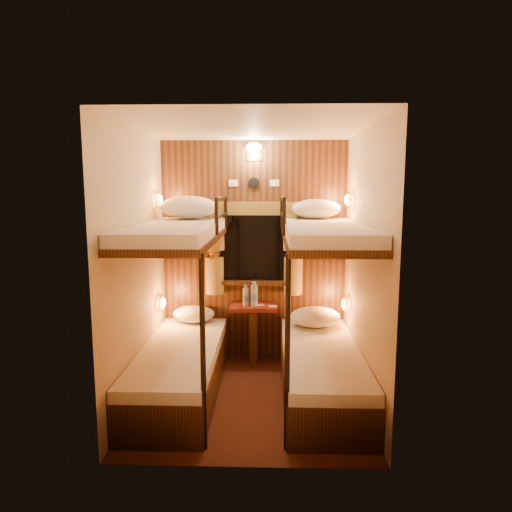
{
  "coord_description": "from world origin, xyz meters",
  "views": [
    {
      "loc": [
        0.17,
        -3.92,
        1.89
      ],
      "look_at": [
        0.05,
        0.15,
        1.29
      ],
      "focal_mm": 32.0,
      "sensor_mm": 36.0,
      "label": 1
    }
  ],
  "objects_px": {
    "bunk_left": "(180,336)",
    "bottle_right": "(254,296)",
    "bunk_right": "(322,337)",
    "bottle_left": "(246,297)",
    "table": "(253,326)"
  },
  "relations": [
    {
      "from": "bunk_right",
      "to": "bottle_left",
      "type": "xyz_separation_m",
      "value": [
        -0.73,
        0.72,
        0.19
      ]
    },
    {
      "from": "bunk_left",
      "to": "bottle_right",
      "type": "relative_size",
      "value": 7.07
    },
    {
      "from": "table",
      "to": "bottle_right",
      "type": "xyz_separation_m",
      "value": [
        0.01,
        -0.06,
        0.35
      ]
    },
    {
      "from": "bunk_right",
      "to": "bottle_right",
      "type": "relative_size",
      "value": 7.07
    },
    {
      "from": "bottle_left",
      "to": "table",
      "type": "bearing_deg",
      "value": 35.67
    },
    {
      "from": "bunk_left",
      "to": "bottle_left",
      "type": "height_order",
      "value": "bunk_left"
    },
    {
      "from": "table",
      "to": "bottle_right",
      "type": "height_order",
      "value": "bottle_right"
    },
    {
      "from": "bunk_right",
      "to": "bottle_left",
      "type": "height_order",
      "value": "bunk_right"
    },
    {
      "from": "bunk_left",
      "to": "bottle_right",
      "type": "height_order",
      "value": "bunk_left"
    },
    {
      "from": "bunk_left",
      "to": "bottle_right",
      "type": "xyz_separation_m",
      "value": [
        0.66,
        0.73,
        0.21
      ]
    },
    {
      "from": "bottle_right",
      "to": "bottle_left",
      "type": "bearing_deg",
      "value": -179.2
    },
    {
      "from": "bunk_left",
      "to": "bottle_left",
      "type": "bearing_deg",
      "value": 51.87
    },
    {
      "from": "bottle_left",
      "to": "bottle_right",
      "type": "bearing_deg",
      "value": 0.8
    },
    {
      "from": "bunk_left",
      "to": "table",
      "type": "relative_size",
      "value": 2.9
    },
    {
      "from": "bunk_left",
      "to": "bottle_left",
      "type": "xyz_separation_m",
      "value": [
        0.57,
        0.72,
        0.19
      ]
    }
  ]
}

